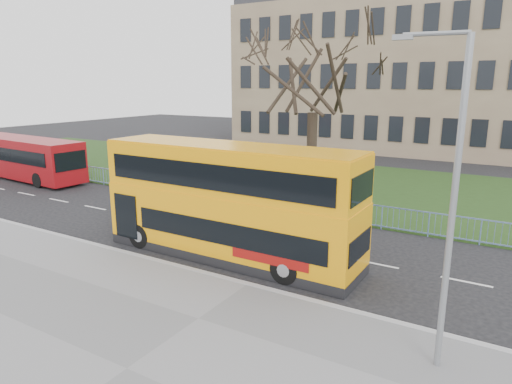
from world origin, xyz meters
TOP-DOWN VIEW (x-y plane):
  - ground at (0.00, 0.00)m, footprint 120.00×120.00m
  - pavement at (0.00, -6.75)m, footprint 80.00×10.50m
  - kerb at (0.00, -1.55)m, footprint 80.00×0.20m
  - grass_verge at (0.00, 14.30)m, footprint 80.00×15.40m
  - guard_railing at (0.00, 6.60)m, footprint 40.00×0.12m
  - bare_tree at (-3.00, 10.00)m, footprint 7.95×7.95m
  - civic_building at (-5.00, 35.00)m, footprint 30.00×15.00m
  - yellow_bus at (-2.01, 0.39)m, footprint 10.03×2.48m
  - red_bus at (-22.13, 5.20)m, footprint 10.73×3.07m
  - street_lamp at (5.91, -3.01)m, footprint 1.54×0.31m

SIDE VIEW (x-z plane):
  - ground at x=0.00m, z-range 0.00..0.00m
  - grass_verge at x=0.00m, z-range 0.00..0.08m
  - pavement at x=0.00m, z-range 0.00..0.12m
  - kerb at x=0.00m, z-range 0.00..0.14m
  - guard_railing at x=0.00m, z-range 0.00..1.10m
  - red_bus at x=-22.13m, z-range 0.09..2.89m
  - yellow_bus at x=-2.01m, z-range 0.15..4.35m
  - street_lamp at x=5.91m, z-range 0.47..7.76m
  - bare_tree at x=-3.00m, z-range 0.08..11.44m
  - civic_building at x=-5.00m, z-range 0.00..14.00m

